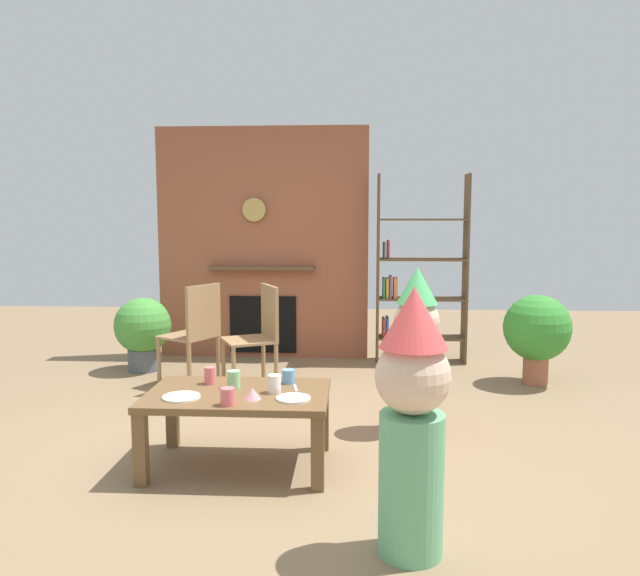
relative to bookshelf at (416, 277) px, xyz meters
name	(u,v)px	position (x,y,z in m)	size (l,w,h in m)	color
ground_plane	(293,446)	(-1.01, -2.40, -0.88)	(12.00, 12.00, 0.00)	#846B4C
brick_fireplace_feature	(263,244)	(-1.58, 0.20, 0.32)	(2.20, 0.28, 2.40)	#935138
bookshelf	(416,277)	(0.00, 0.00, 0.00)	(0.90, 0.28, 1.90)	brown
coffee_table	(238,403)	(-1.30, -2.73, -0.49)	(1.06, 0.67, 0.45)	brown
paper_cup_near_left	(228,397)	(-1.31, -2.98, -0.38)	(0.08, 0.08, 0.09)	#E5666B
paper_cup_near_right	(274,384)	(-1.09, -2.73, -0.37)	(0.08, 0.08, 0.11)	silver
paper_cup_center	(234,379)	(-1.34, -2.65, -0.37)	(0.08, 0.08, 0.11)	#8CD18C
paper_cup_far_left	(289,376)	(-1.03, -2.52, -0.38)	(0.08, 0.08, 0.09)	#669EE0
paper_cup_far_right	(210,375)	(-1.51, -2.57, -0.37)	(0.07, 0.07, 0.10)	#E5666B
paper_plate_front	(293,398)	(-0.96, -2.86, -0.42)	(0.19, 0.19, 0.01)	white
paper_plate_rear	(181,397)	(-1.60, -2.87, -0.42)	(0.21, 0.21, 0.01)	white
birthday_cake_slice	(252,393)	(-1.19, -2.87, -0.39)	(0.10, 0.10, 0.06)	pink
table_fork	(296,388)	(-0.97, -2.65, -0.42)	(0.15, 0.02, 0.01)	silver
child_with_cone_hat	(412,415)	(-0.37, -3.62, -0.25)	(0.33, 0.33, 1.18)	#66B27F
child_in_pink	(416,345)	(-0.20, -2.04, -0.28)	(0.31, 0.31, 1.14)	#D13838
dining_chair_left	(196,329)	(-1.99, -1.06, -0.36)	(0.54, 0.54, 0.90)	#9E7A51
dining_chair_middle	(259,331)	(-1.43, -1.13, -0.36)	(0.53, 0.53, 0.90)	#9E7A51
potted_plant_tall	(537,330)	(0.98, -0.81, -0.39)	(0.58, 0.58, 0.80)	#9E5B42
potted_plant_short	(143,329)	(-2.65, -0.53, -0.47)	(0.54, 0.54, 0.71)	#4C5660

